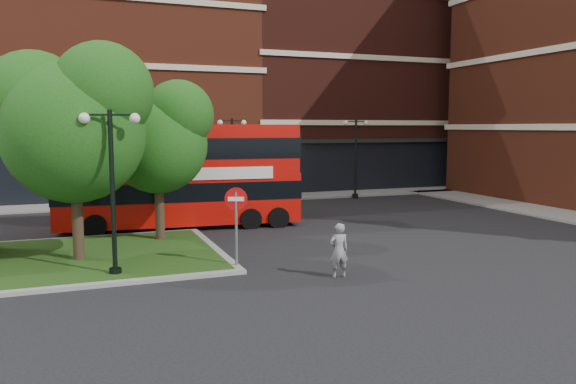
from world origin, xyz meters
name	(u,v)px	position (x,y,z in m)	size (l,w,h in m)	color
ground	(289,264)	(0.00, 0.00, 0.00)	(120.00, 120.00, 0.00)	black
pavement_far	(192,201)	(0.00, 16.50, 0.06)	(44.00, 3.00, 0.12)	slate
terrace_far_left	(48,89)	(-8.00, 24.00, 7.00)	(26.00, 12.00, 14.00)	maroon
terrace_far_right	(346,83)	(14.00, 24.00, 8.00)	(18.00, 12.00, 16.00)	#471911
traffic_island	(31,262)	(-8.00, 3.00, 0.07)	(12.60, 7.60, 0.15)	gray
tree_island_west	(70,118)	(-6.60, 2.58, 4.79)	(5.40, 4.71, 7.21)	#2D2116
tree_island_east	(155,134)	(-3.58, 5.06, 4.24)	(4.46, 3.90, 6.29)	#2D2116
lamp_island	(112,184)	(-5.50, 0.20, 2.83)	(1.72, 0.36, 5.00)	black
lamp_far_left	(232,156)	(2.00, 14.50, 2.83)	(1.72, 0.36, 5.00)	black
lamp_far_right	(356,154)	(10.00, 14.50, 2.83)	(1.72, 0.36, 5.00)	black
bus	(180,169)	(-2.16, 8.04, 2.65)	(10.76, 3.33, 4.04)	#B90C07
woman	(339,250)	(0.79, -2.11, 0.83)	(0.60, 0.40, 1.65)	gray
car_silver	(144,195)	(-3.05, 14.50, 0.77)	(1.82, 4.52, 1.54)	#B5B6BC
car_white	(261,189)	(4.24, 16.00, 0.68)	(1.43, 4.10, 1.35)	white
no_entry_sign	(236,211)	(-1.80, -0.02, 1.86)	(0.69, 0.33, 2.61)	slate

